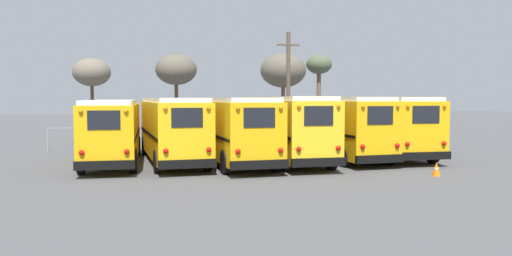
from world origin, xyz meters
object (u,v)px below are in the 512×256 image
school_bus_4 (332,125)px  school_bus_5 (379,124)px  bare_tree_0 (283,71)px  traffic_cone (436,169)px  bare_tree_2 (92,73)px  school_bus_0 (113,129)px  bare_tree_3 (319,67)px  school_bus_1 (172,127)px  school_bus_2 (233,128)px  school_bus_3 (284,125)px  utility_pole (288,84)px  bare_tree_1 (176,70)px

school_bus_4 → school_bus_5: school_bus_4 is taller
bare_tree_0 → traffic_cone: size_ratio=12.53×
bare_tree_2 → school_bus_0: bearing=-83.4°
bare_tree_3 → school_bus_4: bearing=-109.8°
school_bus_1 → school_bus_5: size_ratio=1.01×
bare_tree_2 → school_bus_2: bearing=-67.8°
bare_tree_2 → traffic_cone: (15.17, -25.23, -5.02)m
school_bus_3 → school_bus_5: (5.73, 0.44, -0.02)m
school_bus_1 → school_bus_5: school_bus_5 is taller
school_bus_2 → bare_tree_2: size_ratio=1.51×
school_bus_2 → bare_tree_0: bearing=64.9°
school_bus_4 → traffic_cone: bearing=-77.0°
utility_pole → bare_tree_1: size_ratio=1.15×
school_bus_0 → bare_tree_2: bare_tree_2 is taller
school_bus_2 → utility_pole: (7.25, 13.11, 2.54)m
school_bus_0 → bare_tree_3: size_ratio=1.31×
school_bus_4 → school_bus_5: bearing=0.3°
school_bus_5 → bare_tree_2: size_ratio=1.55×
school_bus_4 → bare_tree_2: size_ratio=1.59×
school_bus_3 → traffic_cone: bearing=-56.1°
school_bus_1 → bare_tree_0: bearing=55.8°
school_bus_2 → bare_tree_1: size_ratio=1.35×
school_bus_4 → traffic_cone: (1.65, -7.15, -1.49)m
school_bus_5 → bare_tree_1: bearing=113.4°
traffic_cone → school_bus_3: bearing=123.9°
bare_tree_3 → bare_tree_0: bearing=-148.6°
school_bus_0 → bare_tree_1: bare_tree_1 is taller
utility_pole → bare_tree_2: (-15.03, 6.00, 0.99)m
school_bus_3 → traffic_cone: 8.24m
school_bus_1 → utility_pole: utility_pole is taller
school_bus_2 → bare_tree_0: 19.76m
school_bus_3 → bare_tree_3: (9.79, 19.64, 4.32)m
school_bus_1 → traffic_cone: 12.67m
school_bus_0 → bare_tree_2: (-2.05, 17.85, 3.59)m
school_bus_0 → school_bus_3: school_bus_3 is taller
school_bus_3 → bare_tree_2: bearing=119.9°
school_bus_5 → school_bus_1: bearing=179.3°
utility_pole → bare_tree_1: bearing=130.5°
traffic_cone → school_bus_2: bearing=140.4°
school_bus_1 → bare_tree_1: 21.59m
school_bus_4 → bare_tree_3: 20.88m
school_bus_0 → traffic_cone: (13.12, -7.38, -1.43)m
school_bus_5 → utility_pole: (-1.36, 12.07, 2.52)m
bare_tree_0 → traffic_cone: bearing=-92.1°
school_bus_5 → bare_tree_0: 16.94m
school_bus_1 → school_bus_4: bearing=-1.1°
school_bus_5 → bare_tree_0: bearing=91.3°
school_bus_3 → bare_tree_0: (5.37, 16.94, 3.80)m
school_bus_0 → school_bus_2: 5.87m
school_bus_0 → school_bus_5: size_ratio=0.95×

